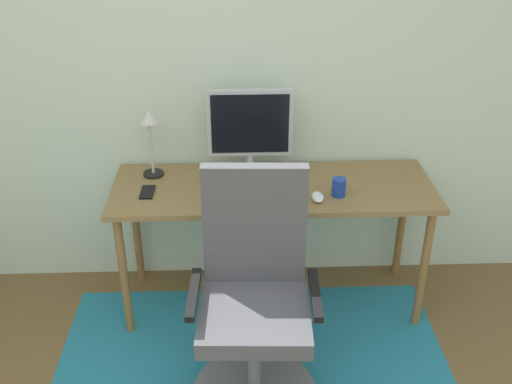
{
  "coord_description": "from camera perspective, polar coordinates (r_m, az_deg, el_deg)",
  "views": [
    {
      "loc": [
        0.31,
        -0.91,
        2.2
      ],
      "look_at": [
        0.41,
        1.59,
        0.85
      ],
      "focal_mm": 41.69,
      "sensor_mm": 36.0,
      "label": 1
    }
  ],
  "objects": [
    {
      "name": "monitor",
      "position": [
        3.12,
        -0.58,
        6.29
      ],
      "size": [
        0.44,
        0.18,
        0.48
      ],
      "color": "#B2B2B7",
      "rests_on": "desk"
    },
    {
      "name": "desk",
      "position": [
        3.15,
        1.65,
        -0.61
      ],
      "size": [
        1.69,
        0.58,
        0.75
      ],
      "color": "olive",
      "rests_on": "ground"
    },
    {
      "name": "desk_lamp",
      "position": [
        3.17,
        -10.16,
        5.72
      ],
      "size": [
        0.11,
        0.11,
        0.37
      ],
      "color": "black",
      "rests_on": "desk"
    },
    {
      "name": "keyboard",
      "position": [
        2.98,
        0.34,
        -0.57
      ],
      "size": [
        0.43,
        0.13,
        0.02
      ],
      "primitive_type": "cube",
      "color": "black",
      "rests_on": "desk"
    },
    {
      "name": "cell_phone",
      "position": [
        3.09,
        -10.38,
        -0.01
      ],
      "size": [
        0.07,
        0.14,
        0.01
      ],
      "primitive_type": "cube",
      "rotation": [
        0.0,
        0.0,
        -0.01
      ],
      "color": "black",
      "rests_on": "desk"
    },
    {
      "name": "area_rug",
      "position": [
        3.05,
        -0.21,
        -17.73
      ],
      "size": [
        1.98,
        1.46,
        0.01
      ],
      "primitive_type": "cube",
      "color": "teal",
      "rests_on": "ground"
    },
    {
      "name": "office_chair",
      "position": [
        2.72,
        -0.15,
        -11.84
      ],
      "size": [
        0.58,
        0.58,
        1.12
      ],
      "rotation": [
        0.0,
        0.0,
        -0.04
      ],
      "color": "slate",
      "rests_on": "ground"
    },
    {
      "name": "coffee_cup",
      "position": [
        3.02,
        7.94,
        0.46
      ],
      "size": [
        0.07,
        0.07,
        0.09
      ],
      "primitive_type": "cylinder",
      "color": "#18399A",
      "rests_on": "desk"
    },
    {
      "name": "wall_back",
      "position": [
        3.25,
        -7.81,
        12.06
      ],
      "size": [
        6.0,
        0.1,
        2.6
      ],
      "primitive_type": "cube",
      "color": "silver",
      "rests_on": "ground"
    },
    {
      "name": "computer_mouse",
      "position": [
        2.98,
        5.93,
        -0.48
      ],
      "size": [
        0.06,
        0.1,
        0.03
      ],
      "primitive_type": "ellipsoid",
      "color": "white",
      "rests_on": "desk"
    }
  ]
}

